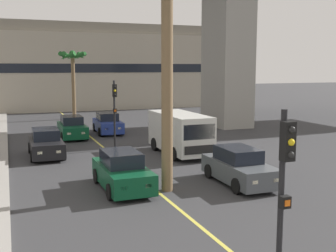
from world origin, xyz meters
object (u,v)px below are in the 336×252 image
Objects in this scene: palm_tree_near_median at (168,7)px; car_queue_fourth at (122,172)px; traffic_light_median_near at (284,186)px; traffic_light_median_far at (115,105)px; car_queue_second at (239,167)px; car_queue_third at (46,144)px; car_queue_fifth at (72,128)px; palm_tree_mid_median at (73,63)px; delivery_van at (180,132)px; car_queue_front at (108,124)px.

car_queue_fourth is at bearing 151.20° from palm_tree_near_median.
traffic_light_median_near is at bearing -86.22° from car_queue_fourth.
palm_tree_near_median is (-0.09, -9.19, 4.57)m from traffic_light_median_far.
traffic_light_median_far is at bearing 108.73° from car_queue_second.
car_queue_fourth is at bearing -72.97° from car_queue_third.
palm_tree_mid_median is (1.83, 11.18, 4.67)m from car_queue_fifth.
palm_tree_near_median is at bearing -28.80° from car_queue_fourth.
palm_tree_mid_median is at bearing 99.34° from delivery_van.
palm_tree_mid_median is at bearing 80.72° from car_queue_fifth.
traffic_light_median_near is 34.80m from palm_tree_mid_median.
traffic_light_median_far is 10.27m from palm_tree_near_median.
car_queue_front is 17.13m from palm_tree_near_median.
car_queue_front is 1.01× the size of car_queue_fifth.
car_queue_front is 24.94m from traffic_light_median_near.
palm_tree_mid_median is (-3.14, 25.81, 4.67)m from car_queue_second.
traffic_light_median_far is (-3.16, 2.64, 1.43)m from delivery_van.
car_queue_front is 0.79× the size of delivery_van.
traffic_light_median_near is at bearing -88.24° from car_queue_fifth.
traffic_light_median_far is (1.09, 18.18, 0.00)m from traffic_light_median_near.
car_queue_front is at bearing 102.92° from delivery_van.
car_queue_second is at bearing -2.12° from palm_tree_near_median.
delivery_van is (2.12, -9.23, 0.57)m from car_queue_front.
car_queue_second is 0.98× the size of traffic_light_median_far.
palm_tree_near_median reaches higher than traffic_light_median_far.
palm_tree_mid_median reaches higher than delivery_van.
palm_tree_near_median is at bearing -94.10° from car_queue_front.
palm_tree_mid_median reaches higher than traffic_light_median_near.
traffic_light_median_far reaches higher than car_queue_fifth.
car_queue_third is 7.58m from delivery_van.
car_queue_third is 1.00× the size of car_queue_fourth.
car_queue_front is 1.01× the size of car_queue_second.
car_queue_fifth is at bearing 122.04° from delivery_van.
car_queue_fifth is 0.78× the size of delivery_van.
palm_tree_near_median reaches higher than traffic_light_median_near.
car_queue_fourth is at bearing -94.07° from palm_tree_mid_median.
car_queue_front is 3.13m from car_queue_fifth.
palm_tree_near_median is at bearing 83.60° from traffic_light_median_near.
traffic_light_median_near is (0.65, -9.90, 1.99)m from car_queue_fourth.
delivery_van is (4.91, 5.64, 0.57)m from car_queue_fourth.
car_queue_fifth is (-2.86, -1.28, 0.00)m from car_queue_front.
traffic_light_median_far reaches higher than car_queue_front.
car_queue_fifth is at bearing 90.28° from car_queue_fourth.
car_queue_second is at bearing -71.22° from car_queue_fifth.
traffic_light_median_near is 10.13m from palm_tree_near_median.
car_queue_second is 6.70m from delivery_van.
car_queue_third is 1.00× the size of car_queue_fifth.
traffic_light_median_near is (-2.14, -24.77, 1.99)m from car_queue_front.
traffic_light_median_far reaches higher than car_queue_second.
delivery_van is 1.26× the size of traffic_light_median_far.
car_queue_second is 1.00× the size of car_queue_third.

